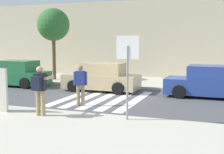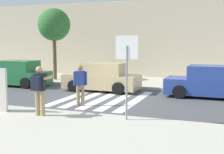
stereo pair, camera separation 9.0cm
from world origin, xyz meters
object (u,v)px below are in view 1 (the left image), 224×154
(parked_car_green, at_px, (16,74))
(parked_car_tan, at_px, (102,78))
(parked_car_blue, at_px, (209,82))
(photographer_with_backpack, at_px, (40,86))
(stop_sign, at_px, (128,59))
(street_tree_west, at_px, (53,25))
(pedestrian_crossing, at_px, (80,83))

(parked_car_green, relative_size, parked_car_tan, 1.00)
(parked_car_blue, bearing_deg, parked_car_tan, 180.00)
(photographer_with_backpack, bearing_deg, stop_sign, 10.42)
(stop_sign, relative_size, street_tree_west, 0.58)
(stop_sign, bearing_deg, parked_car_green, 146.19)
(photographer_with_backpack, distance_m, parked_car_green, 8.85)
(photographer_with_backpack, height_order, pedestrian_crossing, photographer_with_backpack)
(photographer_with_backpack, bearing_deg, parked_car_green, 132.28)
(parked_car_blue, bearing_deg, pedestrian_crossing, -141.77)
(parked_car_tan, bearing_deg, pedestrian_crossing, -81.16)
(parked_car_blue, height_order, street_tree_west, street_tree_west)
(photographer_with_backpack, relative_size, parked_car_tan, 0.42)
(stop_sign, height_order, street_tree_west, street_tree_west)
(parked_car_blue, xyz_separation_m, street_tree_west, (-10.12, 2.62, 3.03))
(street_tree_west, bearing_deg, photographer_with_backpack, -62.10)
(photographer_with_backpack, relative_size, parked_car_blue, 0.42)
(pedestrian_crossing, xyz_separation_m, parked_car_green, (-6.23, 3.93, -0.25))
(parked_car_tan, bearing_deg, photographer_with_backpack, -87.13)
(stop_sign, xyz_separation_m, parked_car_tan, (-3.32, 5.99, -1.43))
(parked_car_green, distance_m, parked_car_tan, 5.62)
(street_tree_west, bearing_deg, pedestrian_crossing, -51.92)
(street_tree_west, bearing_deg, parked_car_tan, -30.07)
(photographer_with_backpack, relative_size, parked_car_green, 0.42)
(parked_car_tan, distance_m, parked_car_blue, 5.60)
(photographer_with_backpack, distance_m, pedestrian_crossing, 2.63)
(parked_car_green, bearing_deg, pedestrian_crossing, -32.26)
(stop_sign, bearing_deg, parked_car_tan, 119.02)
(parked_car_blue, relative_size, street_tree_west, 0.87)
(parked_car_green, bearing_deg, stop_sign, -33.81)
(stop_sign, relative_size, parked_car_tan, 0.67)
(photographer_with_backpack, relative_size, street_tree_west, 0.36)
(photographer_with_backpack, xyz_separation_m, pedestrian_crossing, (0.28, 2.61, -0.19))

